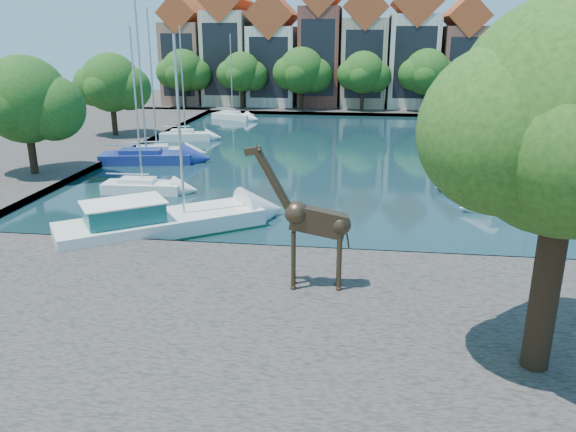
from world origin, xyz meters
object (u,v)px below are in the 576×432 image
plane_tree (575,127)px  motorsailer (155,221)px  giraffe_statue (310,221)px  sailboat_right_a (532,197)px  sailboat_left_a (143,184)px

plane_tree → motorsailer: 20.41m
plane_tree → motorsailer: size_ratio=1.03×
motorsailer → giraffe_statue: bearing=-35.7°
giraffe_statue → plane_tree: bearing=-32.4°
plane_tree → giraffe_statue: size_ratio=1.90×
motorsailer → sailboat_right_a: (20.67, 7.70, -0.18)m
plane_tree → sailboat_right_a: bearing=75.6°
giraffe_statue → sailboat_left_a: sailboat_left_a is taller
motorsailer → plane_tree: bearing=-34.2°
plane_tree → giraffe_statue: 9.73m
giraffe_statue → sailboat_left_a: size_ratio=0.54×
giraffe_statue → sailboat_right_a: sailboat_right_a is taller
giraffe_statue → motorsailer: (-8.59, 6.16, -2.41)m
plane_tree → sailboat_right_a: (4.76, 18.50, -7.02)m
giraffe_statue → motorsailer: motorsailer is taller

